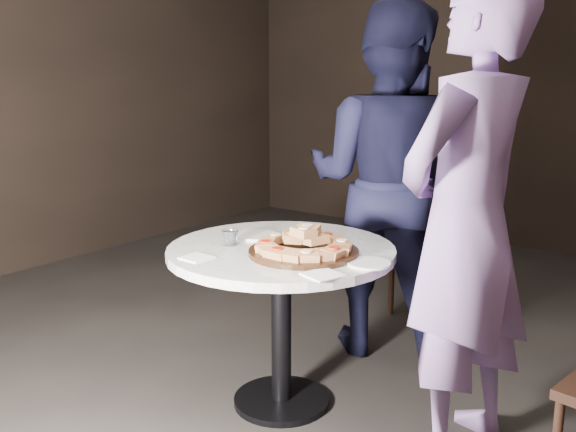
{
  "coord_description": "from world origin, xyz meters",
  "views": [
    {
      "loc": [
        1.55,
        -2.09,
        1.5
      ],
      "look_at": [
        -0.13,
        0.1,
        0.88
      ],
      "focal_mm": 40.0,
      "sensor_mm": 36.0,
      "label": 1
    }
  ],
  "objects_px": {
    "chair_far": "(426,237)",
    "diner_teal": "(466,223)",
    "table": "(281,277)",
    "diner_navy": "(387,182)",
    "focaccia_pile": "(304,243)",
    "serving_board": "(304,252)",
    "water_glass": "(230,238)"
  },
  "relations": [
    {
      "from": "diner_navy",
      "to": "diner_teal",
      "type": "height_order",
      "value": "diner_teal"
    },
    {
      "from": "table",
      "to": "focaccia_pile",
      "type": "relative_size",
      "value": 3.03
    },
    {
      "from": "diner_navy",
      "to": "diner_teal",
      "type": "xyz_separation_m",
      "value": [
        0.72,
        -0.69,
        0.01
      ]
    },
    {
      "from": "serving_board",
      "to": "diner_teal",
      "type": "bearing_deg",
      "value": 18.29
    },
    {
      "from": "focaccia_pile",
      "to": "diner_teal",
      "type": "distance_m",
      "value": 0.66
    },
    {
      "from": "chair_far",
      "to": "diner_navy",
      "type": "bearing_deg",
      "value": 94.81
    },
    {
      "from": "water_glass",
      "to": "chair_far",
      "type": "xyz_separation_m",
      "value": [
        0.23,
        1.5,
        -0.27
      ]
    },
    {
      "from": "table",
      "to": "serving_board",
      "type": "xyz_separation_m",
      "value": [
        0.15,
        -0.04,
        0.15
      ]
    },
    {
      "from": "table",
      "to": "focaccia_pile",
      "type": "distance_m",
      "value": 0.24
    },
    {
      "from": "chair_far",
      "to": "diner_navy",
      "type": "distance_m",
      "value": 0.67
    },
    {
      "from": "serving_board",
      "to": "focaccia_pile",
      "type": "height_order",
      "value": "focaccia_pile"
    },
    {
      "from": "chair_far",
      "to": "diner_teal",
      "type": "xyz_separation_m",
      "value": [
        0.73,
        -1.22,
        0.42
      ]
    },
    {
      "from": "water_glass",
      "to": "diner_teal",
      "type": "height_order",
      "value": "diner_teal"
    },
    {
      "from": "chair_far",
      "to": "diner_teal",
      "type": "bearing_deg",
      "value": 124.97
    },
    {
      "from": "chair_far",
      "to": "focaccia_pile",
      "type": "bearing_deg",
      "value": 98.49
    },
    {
      "from": "table",
      "to": "diner_teal",
      "type": "xyz_separation_m",
      "value": [
        0.77,
        0.17,
        0.33
      ]
    },
    {
      "from": "table",
      "to": "diner_navy",
      "type": "xyz_separation_m",
      "value": [
        0.05,
        0.86,
        0.32
      ]
    },
    {
      "from": "table",
      "to": "water_glass",
      "type": "distance_m",
      "value": 0.29
    },
    {
      "from": "serving_board",
      "to": "water_glass",
      "type": "height_order",
      "value": "water_glass"
    },
    {
      "from": "chair_far",
      "to": "diner_teal",
      "type": "distance_m",
      "value": 1.48
    },
    {
      "from": "table",
      "to": "focaccia_pile",
      "type": "height_order",
      "value": "focaccia_pile"
    },
    {
      "from": "table",
      "to": "water_glass",
      "type": "bearing_deg",
      "value": -148.39
    },
    {
      "from": "water_glass",
      "to": "chair_far",
      "type": "distance_m",
      "value": 1.55
    },
    {
      "from": "serving_board",
      "to": "table",
      "type": "bearing_deg",
      "value": 165.99
    },
    {
      "from": "focaccia_pile",
      "to": "diner_navy",
      "type": "relative_size",
      "value": 0.22
    },
    {
      "from": "chair_far",
      "to": "diner_teal",
      "type": "relative_size",
      "value": 0.48
    },
    {
      "from": "table",
      "to": "diner_navy",
      "type": "relative_size",
      "value": 0.68
    },
    {
      "from": "table",
      "to": "diner_teal",
      "type": "relative_size",
      "value": 0.68
    },
    {
      "from": "chair_far",
      "to": "table",
      "type": "bearing_deg",
      "value": 92.4
    },
    {
      "from": "diner_teal",
      "to": "diner_navy",
      "type": "bearing_deg",
      "value": -122.38
    },
    {
      "from": "serving_board",
      "to": "diner_navy",
      "type": "bearing_deg",
      "value": 96.54
    },
    {
      "from": "serving_board",
      "to": "chair_far",
      "type": "height_order",
      "value": "chair_far"
    }
  ]
}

